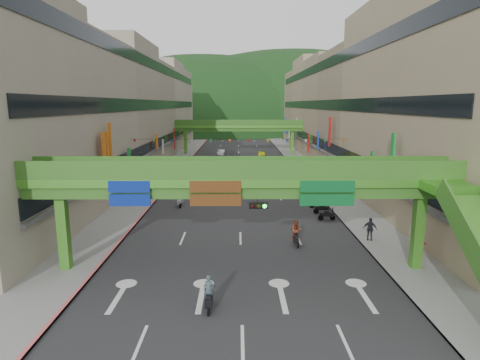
# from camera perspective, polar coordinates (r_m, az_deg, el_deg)

# --- Properties ---
(ground) EXTENTS (320.00, 320.00, 0.00)m
(ground) POSITION_cam_1_polar(r_m,az_deg,el_deg) (20.59, 0.30, -19.29)
(ground) COLOR black
(ground) RESTS_ON ground
(road_slab) EXTENTS (18.00, 140.00, 0.02)m
(road_slab) POSITION_cam_1_polar(r_m,az_deg,el_deg) (68.60, -0.15, 2.13)
(road_slab) COLOR #28282B
(road_slab) RESTS_ON ground
(sidewalk_left) EXTENTS (4.00, 140.00, 0.15)m
(sidewalk_left) POSITION_cam_1_polar(r_m,az_deg,el_deg) (69.43, -9.27, 2.15)
(sidewalk_left) COLOR gray
(sidewalk_left) RESTS_ON ground
(sidewalk_right) EXTENTS (4.00, 140.00, 0.15)m
(sidewalk_right) POSITION_cam_1_polar(r_m,az_deg,el_deg) (69.50, 8.96, 2.16)
(sidewalk_right) COLOR gray
(sidewalk_right) RESTS_ON ground
(curb_left) EXTENTS (0.20, 140.00, 0.18)m
(curb_left) POSITION_cam_1_polar(r_m,az_deg,el_deg) (69.16, -7.72, 2.17)
(curb_left) COLOR #CC5959
(curb_left) RESTS_ON ground
(curb_right) EXTENTS (0.20, 140.00, 0.18)m
(curb_right) POSITION_cam_1_polar(r_m,az_deg,el_deg) (69.21, 7.41, 2.18)
(curb_right) COLOR gray
(curb_right) RESTS_ON ground
(building_row_left) EXTENTS (12.80, 95.00, 19.00)m
(building_row_left) POSITION_cam_1_polar(r_m,az_deg,el_deg) (70.36, -15.99, 9.66)
(building_row_left) COLOR #9E937F
(building_row_left) RESTS_ON ground
(building_row_right) EXTENTS (12.80, 95.00, 19.00)m
(building_row_right) POSITION_cam_1_polar(r_m,az_deg,el_deg) (70.47, 15.66, 9.68)
(building_row_right) COLOR gray
(building_row_right) RESTS_ON ground
(overpass_near) EXTENTS (28.00, 12.27, 7.10)m
(overpass_near) POSITION_cam_1_polar(r_m,az_deg,el_deg) (23.78, 2.42, -1.64)
(overpass_near) COLOR #4C9E2D
(overpass_near) RESTS_ON ground
(overpass_far) EXTENTS (28.00, 2.20, 7.10)m
(overpass_far) POSITION_cam_1_polar(r_m,az_deg,el_deg) (82.96, -0.19, 7.38)
(overpass_far) COLOR #4C9E2D
(overpass_far) RESTS_ON ground
(hill_left) EXTENTS (168.00, 140.00, 112.00)m
(hill_left) POSITION_cam_1_polar(r_m,az_deg,el_deg) (178.73, -5.12, 7.42)
(hill_left) COLOR #1C4419
(hill_left) RESTS_ON ground
(hill_right) EXTENTS (208.00, 176.00, 128.00)m
(hill_right) POSITION_cam_1_polar(r_m,az_deg,el_deg) (199.68, 6.99, 7.73)
(hill_right) COLOR #1C4419
(hill_right) RESTS_ON ground
(bunting_string) EXTENTS (26.00, 0.36, 0.47)m
(bunting_string) POSITION_cam_1_polar(r_m,az_deg,el_deg) (48.02, -0.08, 5.57)
(bunting_string) COLOR black
(bunting_string) RESTS_ON ground
(scooter_rider_near) EXTENTS (0.56, 1.60, 1.84)m
(scooter_rider_near) POSITION_cam_1_polar(r_m,az_deg,el_deg) (21.12, -4.44, -15.92)
(scooter_rider_near) COLOR black
(scooter_rider_near) RESTS_ON ground
(scooter_rider_mid) EXTENTS (0.84, 1.60, 1.94)m
(scooter_rider_mid) POSITION_cam_1_polar(r_m,az_deg,el_deg) (30.06, 8.01, -7.40)
(scooter_rider_mid) COLOR black
(scooter_rider_mid) RESTS_ON ground
(scooter_rider_left) EXTENTS (0.93, 1.60, 1.87)m
(scooter_rider_left) POSITION_cam_1_polar(r_m,az_deg,el_deg) (41.22, -8.50, -2.53)
(scooter_rider_left) COLOR #94949C
(scooter_rider_left) RESTS_ON ground
(scooter_rider_far) EXTENTS (0.81, 1.59, 1.85)m
(scooter_rider_far) POSITION_cam_1_polar(r_m,az_deg,el_deg) (57.99, -2.04, 1.44)
(scooter_rider_far) COLOR #720D05
(scooter_rider_far) RESTS_ON ground
(parked_scooter_row) EXTENTS (1.60, 9.42, 1.08)m
(parked_scooter_row) POSITION_cam_1_polar(r_m,az_deg,el_deg) (41.13, 10.93, -3.20)
(parked_scooter_row) COLOR black
(parked_scooter_row) RESTS_ON ground
(car_silver) EXTENTS (1.72, 4.04, 1.30)m
(car_silver) POSITION_cam_1_polar(r_m,az_deg,el_deg) (80.90, -2.65, 3.89)
(car_silver) COLOR #B3B3BB
(car_silver) RESTS_ON ground
(car_yellow) EXTENTS (2.05, 4.60, 1.53)m
(car_yellow) POSITION_cam_1_polar(r_m,az_deg,el_deg) (76.10, 3.11, 3.55)
(car_yellow) COLOR gold
(car_yellow) RESTS_ON ground
(pedestrian_red) EXTENTS (0.90, 0.78, 1.59)m
(pedestrian_red) POSITION_cam_1_polar(r_m,az_deg,el_deg) (30.18, 24.25, -8.60)
(pedestrian_red) COLOR #C71742
(pedestrian_red) RESTS_ON ground
(pedestrian_dark) EXTENTS (1.10, 0.71, 1.74)m
(pedestrian_dark) POSITION_cam_1_polar(r_m,az_deg,el_deg) (32.12, 17.97, -6.88)
(pedestrian_dark) COLOR black
(pedestrian_dark) RESTS_ON ground
(pedestrian_blue) EXTENTS (0.90, 0.73, 1.66)m
(pedestrian_blue) POSITION_cam_1_polar(r_m,az_deg,el_deg) (47.89, 12.32, -0.90)
(pedestrian_blue) COLOR #36495E
(pedestrian_blue) RESTS_ON ground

